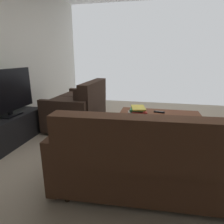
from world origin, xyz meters
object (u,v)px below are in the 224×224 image
flat_tv (7,92)px  book_stack (138,111)px  loveseat_near (80,107)px  sofa_main (149,156)px  tv_stand (12,129)px  coffee_table (159,119)px  tv_remote (159,112)px

flat_tv → book_stack: bearing=-170.6°
loveseat_near → book_stack: bearing=150.7°
loveseat_near → sofa_main: bearing=129.7°
tv_stand → flat_tv: 0.57m
sofa_main → loveseat_near: bearing=-50.3°
flat_tv → loveseat_near: bearing=-127.2°
coffee_table → tv_remote: tv_remote is taller
coffee_table → tv_remote: size_ratio=7.11×
sofa_main → flat_tv: size_ratio=1.75×
tv_stand → book_stack: (-1.86, -0.31, 0.31)m
loveseat_near → tv_stand: (0.72, 0.95, -0.15)m
sofa_main → loveseat_near: size_ratio=1.46×
flat_tv → tv_remote: flat_tv is taller
coffee_table → tv_stand: size_ratio=1.06×
tv_remote → coffee_table: bearing=93.9°
flat_tv → coffee_table: bearing=-169.4°
sofa_main → coffee_table: (-0.11, -1.08, 0.04)m
coffee_table → flat_tv: flat_tv is taller
sofa_main → flat_tv: flat_tv is taller
coffee_table → tv_remote: (0.01, -0.09, 0.08)m
flat_tv → book_stack: (-1.86, -0.31, -0.26)m
tv_remote → loveseat_near: bearing=-17.2°
tv_stand → book_stack: size_ratio=3.35×
coffee_table → sofa_main: bearing=84.1°
tv_stand → tv_remote: 2.25m
sofa_main → tv_stand: 2.18m
coffee_table → flat_tv: bearing=10.6°
tv_stand → tv_remote: bearing=-167.0°
coffee_table → tv_stand: coffee_table is taller
coffee_table → book_stack: (0.32, 0.10, 0.13)m
tv_stand → flat_tv: size_ratio=1.03×
coffee_table → book_stack: size_ratio=3.54×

